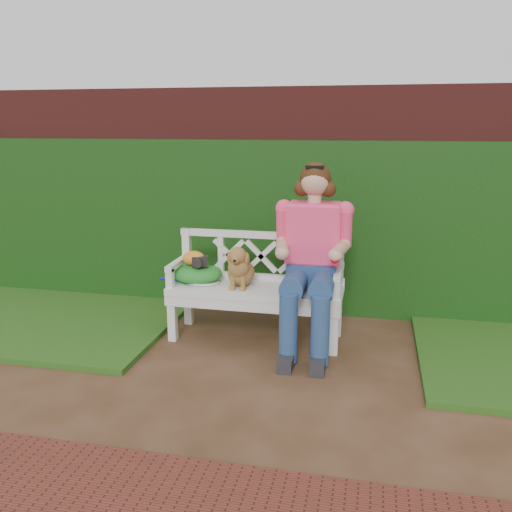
# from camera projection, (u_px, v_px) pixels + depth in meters

# --- Properties ---
(ground) EXTENTS (60.00, 60.00, 0.00)m
(ground) POSITION_uv_depth(u_px,v_px,m) (268.00, 385.00, 3.95)
(ground) COLOR #3C2814
(brick_wall) EXTENTS (10.00, 0.30, 2.20)m
(brick_wall) POSITION_uv_depth(u_px,v_px,m) (305.00, 200.00, 5.48)
(brick_wall) COLOR maroon
(brick_wall) RESTS_ON ground
(ivy_hedge) EXTENTS (10.00, 0.18, 1.70)m
(ivy_hedge) POSITION_uv_depth(u_px,v_px,m) (301.00, 228.00, 5.34)
(ivy_hedge) COLOR #195010
(ivy_hedge) RESTS_ON ground
(grass_left) EXTENTS (2.60, 2.00, 0.05)m
(grass_left) POSITION_uv_depth(u_px,v_px,m) (45.00, 316.00, 5.30)
(grass_left) COLOR #1F4617
(grass_left) RESTS_ON ground
(garden_bench) EXTENTS (1.62, 0.70, 0.48)m
(garden_bench) POSITION_uv_depth(u_px,v_px,m) (256.00, 312.00, 4.76)
(garden_bench) COLOR white
(garden_bench) RESTS_ON ground
(seated_woman) EXTENTS (0.76, 0.97, 1.60)m
(seated_woman) POSITION_uv_depth(u_px,v_px,m) (312.00, 254.00, 4.51)
(seated_woman) COLOR #DA3F4D
(seated_woman) RESTS_ON ground
(dog) EXTENTS (0.37, 0.41, 0.37)m
(dog) POSITION_uv_depth(u_px,v_px,m) (240.00, 266.00, 4.65)
(dog) COLOR #AB7033
(dog) RESTS_ON garden_bench
(tennis_racket) EXTENTS (0.62, 0.45, 0.03)m
(tennis_racket) POSITION_uv_depth(u_px,v_px,m) (200.00, 281.00, 4.81)
(tennis_racket) COLOR white
(tennis_racket) RESTS_ON garden_bench
(green_bag) EXTENTS (0.50, 0.41, 0.16)m
(green_bag) POSITION_uv_depth(u_px,v_px,m) (196.00, 273.00, 4.81)
(green_bag) COLOR green
(green_bag) RESTS_ON garden_bench
(camera_item) EXTENTS (0.16, 0.13, 0.09)m
(camera_item) POSITION_uv_depth(u_px,v_px,m) (200.00, 261.00, 4.75)
(camera_item) COLOR black
(camera_item) RESTS_ON green_bag
(baseball_glove) EXTENTS (0.24, 0.21, 0.13)m
(baseball_glove) POSITION_uv_depth(u_px,v_px,m) (194.00, 258.00, 4.77)
(baseball_glove) COLOR orange
(baseball_glove) RESTS_ON green_bag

